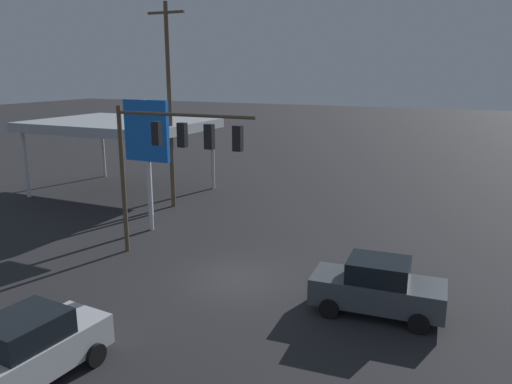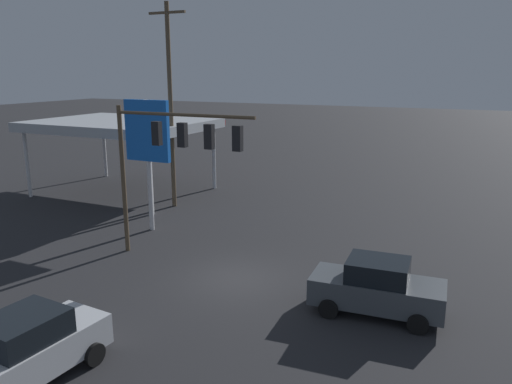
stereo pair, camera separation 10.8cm
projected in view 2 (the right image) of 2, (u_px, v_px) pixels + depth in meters
name	position (u px, v px, depth m)	size (l,w,h in m)	color
ground_plane	(235.00, 279.00, 19.87)	(200.00, 200.00, 0.00)	#262628
traffic_signal_assembly	(172.00, 147.00, 20.74)	(6.60, 0.43, 6.62)	brown
utility_pole	(170.00, 103.00, 29.07)	(2.40, 0.26, 11.83)	brown
gas_station_canopy	(122.00, 125.00, 32.88)	(10.95, 8.47, 4.89)	#B2B7BC
price_sign	(147.00, 137.00, 24.87)	(2.54, 0.27, 6.68)	silver
sedan_waiting	(25.00, 350.00, 13.05)	(2.33, 4.53, 1.93)	silver
sedan_far	(377.00, 287.00, 16.81)	(4.51, 2.28, 1.93)	#474C51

